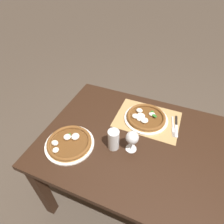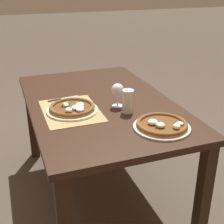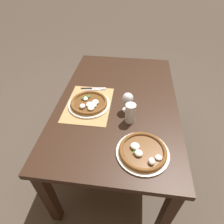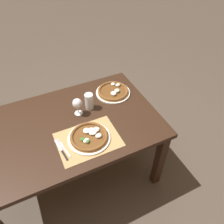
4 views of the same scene
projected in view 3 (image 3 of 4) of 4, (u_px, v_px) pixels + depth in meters
The scene contains 9 objects.
ground_plane at pixel (117, 153), 2.01m from camera, with size 24.00×24.00×0.00m, color #473D33.
dining_table at pixel (118, 108), 1.58m from camera, with size 1.48×0.94×0.74m.
paper_placemat at pixel (89, 104), 1.46m from camera, with size 0.46×0.34×0.00m, color #A88451.
pizza_near at pixel (89, 103), 1.44m from camera, with size 0.32×0.32×0.05m.
pizza_far at pixel (143, 152), 1.11m from camera, with size 0.32×0.32×0.05m.
wine_glass at pixel (128, 99), 1.34m from camera, with size 0.08×0.08×0.16m.
pint_glass at pixel (130, 113), 1.28m from camera, with size 0.07×0.07×0.15m.
fork at pixel (94, 90), 1.60m from camera, with size 0.06×0.20×0.00m.
knife at pixel (93, 88), 1.62m from camera, with size 0.05×0.22×0.01m.
Camera 3 is at (1.19, 0.10, 1.68)m, focal length 30.00 mm.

